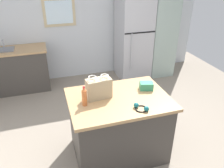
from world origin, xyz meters
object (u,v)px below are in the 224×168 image
(small_box, at_px, (146,86))
(bottle, at_px, (84,97))
(refrigerator, at_px, (133,38))
(tall_cabinet, at_px, (160,33))
(ear_defenders, at_px, (141,108))
(kitchen_island, at_px, (118,126))
(shopping_bag, at_px, (99,88))

(small_box, distance_m, bottle, 0.90)
(refrigerator, relative_size, tall_cabinet, 0.92)
(small_box, distance_m, ear_defenders, 0.51)
(kitchen_island, relative_size, small_box, 7.39)
(refrigerator, height_order, tall_cabinet, tall_cabinet)
(refrigerator, distance_m, shopping_bag, 2.67)
(bottle, height_order, ear_defenders, bottle)
(refrigerator, xyz_separation_m, small_box, (-0.72, -2.25, 0.03))
(shopping_bag, bearing_deg, small_box, 1.91)
(refrigerator, relative_size, bottle, 7.24)
(small_box, bearing_deg, shopping_bag, -178.09)
(bottle, relative_size, ear_defenders, 1.22)
(tall_cabinet, distance_m, small_box, 2.65)
(small_box, height_order, bottle, bottle)
(tall_cabinet, xyz_separation_m, small_box, (-1.39, -2.25, -0.04))
(bottle, bearing_deg, ear_defenders, -24.96)
(shopping_bag, bearing_deg, bottle, -149.67)
(kitchen_island, xyz_separation_m, bottle, (-0.45, -0.04, 0.57))
(bottle, bearing_deg, small_box, 9.37)
(ear_defenders, bearing_deg, tall_cabinet, 58.37)
(kitchen_island, relative_size, bottle, 5.04)
(tall_cabinet, relative_size, shopping_bag, 6.13)
(kitchen_island, distance_m, ear_defenders, 0.60)
(shopping_bag, height_order, ear_defenders, shopping_bag)
(refrigerator, height_order, bottle, refrigerator)
(ear_defenders, bearing_deg, kitchen_island, 117.28)
(refrigerator, relative_size, small_box, 10.61)
(shopping_bag, distance_m, ear_defenders, 0.59)
(refrigerator, bearing_deg, bottle, -123.78)
(refrigerator, bearing_deg, shopping_bag, -121.49)
(refrigerator, bearing_deg, small_box, -107.73)
(shopping_bag, xyz_separation_m, bottle, (-0.21, -0.12, -0.02))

